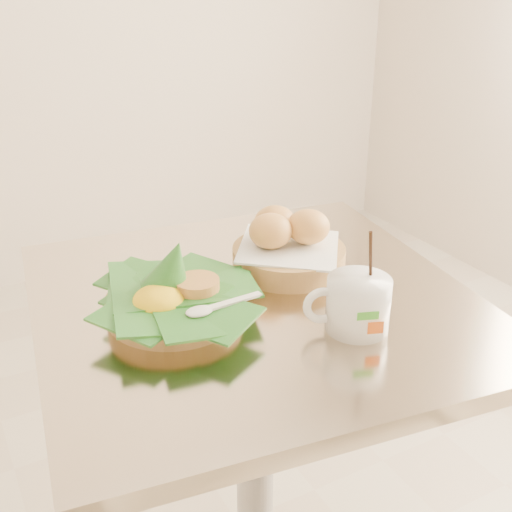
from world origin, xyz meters
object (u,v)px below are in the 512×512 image
cafe_table (255,405)px  rice_basket (174,295)px  coffee_mug (356,303)px  bread_basket (287,246)px

cafe_table → rice_basket: size_ratio=3.00×
cafe_table → coffee_mug: (0.09, -0.16, 0.26)m
rice_basket → coffee_mug: coffee_mug is taller
rice_basket → coffee_mug: bearing=-36.6°
cafe_table → rice_basket: 0.29m
coffee_mug → bread_basket: bearing=85.3°
rice_basket → bread_basket: size_ratio=1.09×
cafe_table → coffee_mug: 0.32m
rice_basket → coffee_mug: (0.22, -0.17, 0.01)m
cafe_table → rice_basket: (-0.14, 0.01, 0.26)m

